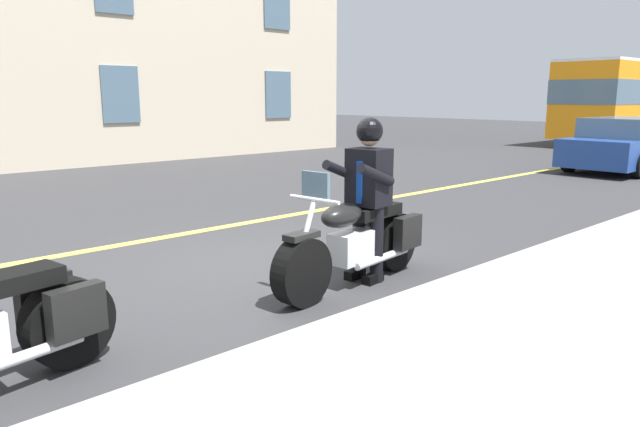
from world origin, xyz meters
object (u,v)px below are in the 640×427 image
object	(u,v)px
motorcycle_main	(356,242)
rider_main	(368,185)
car_dark	(626,145)
bus_near	(638,98)

from	to	relation	value
motorcycle_main	rider_main	bearing A→B (deg)	-171.94
rider_main	car_dark	bearing A→B (deg)	-171.26
rider_main	car_dark	xyz separation A→B (m)	(-12.00, -1.84, -0.35)
motorcycle_main	car_dark	bearing A→B (deg)	-171.28
motorcycle_main	bus_near	world-z (taller)	bus_near
car_dark	bus_near	bearing A→B (deg)	-161.37
rider_main	bus_near	distance (m)	23.18
bus_near	car_dark	world-z (taller)	bus_near
motorcycle_main	bus_near	bearing A→B (deg)	-166.58
bus_near	car_dark	xyz separation A→B (m)	(10.53, 3.55, -1.18)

